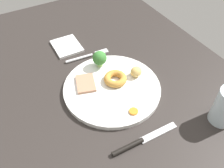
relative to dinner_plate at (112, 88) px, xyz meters
The scene contains 10 objects.
dining_table 3.51cm from the dinner_plate, 125.40° to the right, with size 120.00×84.00×3.60cm, color #2B2623.
dinner_plate is the anchor object (origin of this frame).
meat_slice_main 7.92cm from the dinner_plate, 125.98° to the right, with size 7.33×5.34×0.80cm, color tan.
yorkshire_pudding 3.23cm from the dinner_plate, 134.76° to the left, with size 6.86×6.86×2.04cm, color #C68938.
roast_potato_left 8.94cm from the dinner_plate, 92.76° to the left, with size 3.68×3.23×3.15cm, color #D8B260.
carrot_coin_front 11.04cm from the dinner_plate, ahead, with size 2.42×2.42×0.52cm, color orange.
broccoli_floret 10.61cm from the dinner_plate, behind, with size 4.47×4.47×5.44cm.
fork 17.36cm from the dinner_plate, behind, with size 2.68×15.32×0.90cm.
knife 18.96cm from the dinner_plate, ahead, with size 1.96×18.53×1.20cm.
folded_napkin 26.38cm from the dinner_plate, behind, with size 11.00×9.00×0.80cm, color white.
Camera 1 is at (42.90, -21.51, 55.46)cm, focal length 37.91 mm.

